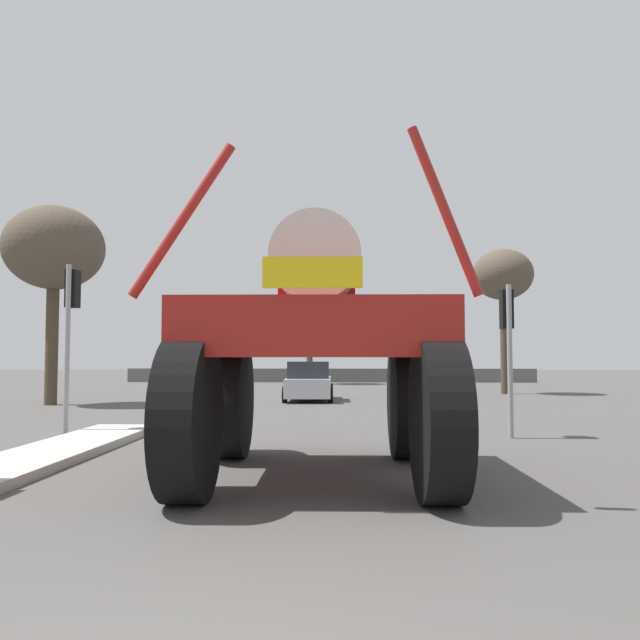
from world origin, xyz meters
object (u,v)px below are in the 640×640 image
at_px(oversize_sprayer, 317,350).
at_px(traffic_signal_near_right, 507,326).
at_px(bare_tree_far_center, 310,295).
at_px(traffic_signal_near_left, 71,311).
at_px(bare_tree_left, 54,250).
at_px(sedan_ahead, 309,382).
at_px(bare_tree_right, 503,276).
at_px(traffic_signal_far_left, 399,333).

xyz_separation_m(oversize_sprayer, traffic_signal_near_right, (3.92, 4.62, 0.55)).
bearing_deg(bare_tree_far_center, traffic_signal_near_right, -77.61).
relative_size(oversize_sprayer, bare_tree_far_center, 0.77).
bearing_deg(traffic_signal_near_left, bare_tree_far_center, 81.25).
distance_m(bare_tree_left, bare_tree_far_center, 18.99).
distance_m(sedan_ahead, traffic_signal_near_right, 12.26).
bearing_deg(bare_tree_right, bare_tree_far_center, 133.68).
bearing_deg(traffic_signal_far_left, sedan_ahead, -120.56).
relative_size(oversize_sprayer, traffic_signal_near_right, 1.63).
bearing_deg(traffic_signal_near_right, bare_tree_right, 76.20).
height_order(traffic_signal_near_right, traffic_signal_far_left, traffic_signal_far_left).
height_order(oversize_sprayer, traffic_signal_near_right, oversize_sprayer).
height_order(traffic_signal_far_left, bare_tree_left, bare_tree_left).
distance_m(sedan_ahead, traffic_signal_far_left, 8.48).
distance_m(traffic_signal_near_left, traffic_signal_near_right, 9.56).
bearing_deg(oversize_sprayer, traffic_signal_near_right, -41.32).
height_order(sedan_ahead, traffic_signal_near_left, traffic_signal_near_left).
relative_size(oversize_sprayer, bare_tree_right, 0.80).
xyz_separation_m(bare_tree_left, bare_tree_far_center, (8.32, 17.07, -0.01)).
bearing_deg(traffic_signal_near_left, traffic_signal_far_left, 64.06).
xyz_separation_m(traffic_signal_near_right, traffic_signal_far_left, (-0.71, 18.18, 0.51)).
bearing_deg(bare_tree_left, sedan_ahead, 16.10).
relative_size(sedan_ahead, bare_tree_left, 0.58).
bearing_deg(traffic_signal_near_right, traffic_signal_near_left, -179.95).
relative_size(sedan_ahead, traffic_signal_near_left, 1.10).
distance_m(sedan_ahead, bare_tree_far_center, 15.26).
xyz_separation_m(oversize_sprayer, traffic_signal_near_left, (-5.63, 4.61, 0.91)).
bearing_deg(bare_tree_far_center, bare_tree_right, -46.32).
distance_m(traffic_signal_far_left, bare_tree_right, 5.79).
height_order(oversize_sprayer, bare_tree_right, bare_tree_right).
bearing_deg(traffic_signal_near_right, bare_tree_far_center, 102.39).
xyz_separation_m(traffic_signal_near_right, bare_tree_right, (3.85, 15.66, 3.04)).
distance_m(oversize_sprayer, sedan_ahead, 15.80).
xyz_separation_m(oversize_sprayer, sedan_ahead, (-0.95, 15.74, -1.11)).
relative_size(traffic_signal_near_left, bare_tree_left, 0.52).
height_order(bare_tree_left, bare_tree_far_center, bare_tree_left).
xyz_separation_m(traffic_signal_near_left, traffic_signal_far_left, (8.85, 18.19, 0.15)).
bearing_deg(traffic_signal_near_left, traffic_signal_near_right, 0.05).
distance_m(traffic_signal_near_left, traffic_signal_far_left, 20.23).
bearing_deg(sedan_ahead, bare_tree_right, -63.37).
height_order(oversize_sprayer, bare_tree_left, bare_tree_left).
xyz_separation_m(traffic_signal_near_right, bare_tree_far_center, (-5.62, 25.58, 3.17)).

